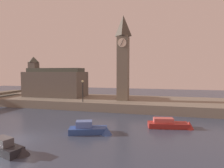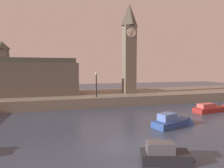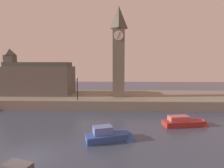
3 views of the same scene
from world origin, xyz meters
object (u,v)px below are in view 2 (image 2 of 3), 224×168
object	(u,v)px
streetlamp	(96,82)
boat_tour_blue	(176,121)
clock_tower	(129,47)
parliament_hall	(37,77)
boat_dinghy_red	(213,108)
boat_barge_dark	(169,154)

from	to	relation	value
streetlamp	boat_tour_blue	xyz separation A→B (m)	(5.93, -11.41, -3.40)
streetlamp	boat_tour_blue	size ratio (longest dim) A/B	0.72
clock_tower	boat_tour_blue	distance (m)	17.37
streetlamp	parliament_hall	bearing A→B (deg)	147.93
parliament_hall	boat_dinghy_red	distance (m)	26.90
clock_tower	boat_tour_blue	size ratio (longest dim) A/B	2.97
parliament_hall	streetlamp	xyz separation A→B (m)	(8.80, -5.52, -0.58)
streetlamp	boat_dinghy_red	bearing A→B (deg)	-26.16
streetlamp	boat_tour_blue	distance (m)	13.30
boat_tour_blue	boat_dinghy_red	bearing A→B (deg)	26.20
clock_tower	boat_dinghy_red	distance (m)	16.11
clock_tower	parliament_hall	world-z (taller)	clock_tower
clock_tower	streetlamp	size ratio (longest dim) A/B	4.11
boat_tour_blue	boat_dinghy_red	size ratio (longest dim) A/B	0.92
streetlamp	boat_barge_dark	xyz separation A→B (m)	(1.11, -17.86, -3.36)
clock_tower	boat_barge_dark	xyz separation A→B (m)	(-5.36, -21.28, -8.98)
clock_tower	parliament_hall	distance (m)	16.23
parliament_hall	boat_dinghy_red	xyz separation A→B (m)	(23.38, -12.68, -4.01)
parliament_hall	boat_dinghy_red	bearing A→B (deg)	-28.46
clock_tower	streetlamp	bearing A→B (deg)	-152.14
boat_dinghy_red	parliament_hall	bearing A→B (deg)	151.54
clock_tower	boat_barge_dark	size ratio (longest dim) A/B	4.00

